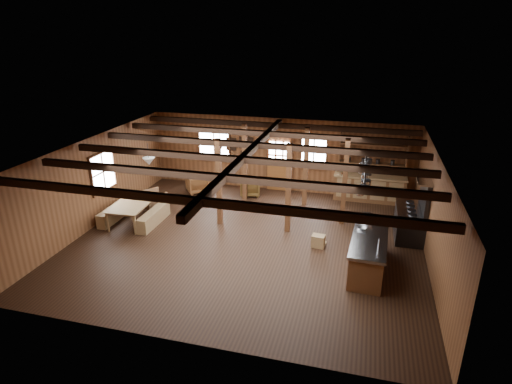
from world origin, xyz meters
TOP-DOWN VIEW (x-y plane):
  - room at (0.00, 0.00)m, footprint 10.04×9.04m
  - ceiling_joists at (0.00, 0.18)m, footprint 9.80×8.82m
  - timber_posts at (0.52, 2.08)m, footprint 3.95×2.35m
  - back_door at (0.00, 4.45)m, footprint 1.02×0.08m
  - window_back_left at (-2.60, 4.46)m, footprint 1.32×0.06m
  - window_back_right at (1.30, 4.46)m, footprint 1.02×0.06m
  - window_left at (-4.96, 0.50)m, footprint 0.14×1.24m
  - notice_boards at (-1.50, 4.46)m, footprint 1.08×0.03m
  - back_counter at (3.40, 4.20)m, footprint 2.55×0.60m
  - pendant_lamps at (-2.25, 1.00)m, footprint 1.86×2.36m
  - pot_rack at (3.17, 0.33)m, footprint 0.39×3.00m
  - kitchen_island at (3.44, -0.67)m, footprint 1.01×2.54m
  - step_stool at (2.05, 0.21)m, footprint 0.44×0.33m
  - commercial_range at (4.65, 1.52)m, footprint 0.82×1.59m
  - dining_table at (-3.90, 0.42)m, footprint 1.20×2.00m
  - bench_wall at (-4.65, 0.42)m, footprint 0.31×1.67m
  - bench_aisle at (-3.24, 0.42)m, footprint 0.32×1.69m
  - armchair_a at (-2.98, 3.44)m, footprint 1.04×1.04m
  - armchair_b at (-0.92, 3.64)m, footprint 0.86×0.87m
  - armchair_c at (-3.79, 1.54)m, footprint 1.01×1.01m
  - counter_pot at (3.36, 0.33)m, footprint 0.30×0.30m
  - bowl at (3.22, -0.28)m, footprint 0.23×0.23m

SIDE VIEW (x-z plane):
  - step_stool at x=2.05m, z-range 0.00..0.36m
  - bench_wall at x=-4.65m, z-range 0.00..0.46m
  - bench_aisle at x=-3.24m, z-range 0.00..0.47m
  - armchair_b at x=-0.92m, z-range 0.00..0.66m
  - armchair_c at x=-3.79m, z-range 0.00..0.67m
  - dining_table at x=-3.90m, z-range 0.00..0.68m
  - armchair_a at x=-2.98m, z-range 0.00..0.68m
  - kitchen_island at x=3.44m, z-range -0.12..1.08m
  - back_counter at x=3.40m, z-range -0.62..1.83m
  - commercial_range at x=4.65m, z-range -0.35..1.62m
  - back_door at x=0.00m, z-range -0.19..1.96m
  - bowl at x=3.22m, z-range 0.94..1.00m
  - counter_pot at x=3.36m, z-range 0.94..1.12m
  - room at x=0.00m, z-range -0.02..2.82m
  - timber_posts at x=0.52m, z-range 0.00..2.80m
  - window_back_left at x=-2.60m, z-range 0.94..2.26m
  - window_back_right at x=1.30m, z-range 0.94..2.26m
  - window_left at x=-4.96m, z-range 0.94..2.26m
  - notice_boards at x=-1.50m, z-range 1.19..2.09m
  - pendant_lamps at x=-2.25m, z-range 1.92..2.58m
  - pot_rack at x=3.17m, z-range 2.03..2.49m
  - ceiling_joists at x=0.00m, z-range 2.59..2.77m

